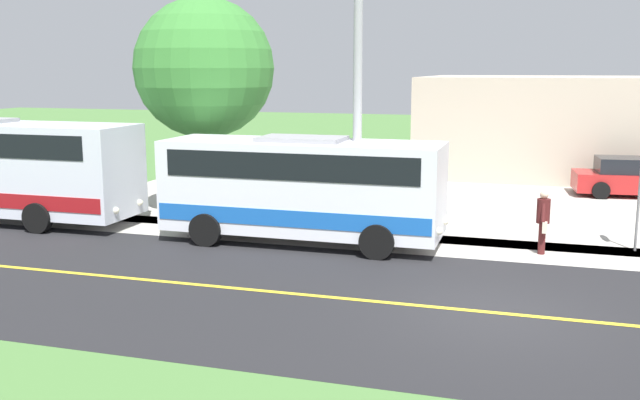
{
  "coord_description": "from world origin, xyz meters",
  "views": [
    {
      "loc": [
        13.92,
        0.66,
        4.75
      ],
      "look_at": [
        -3.5,
        -4.6,
        1.4
      ],
      "focal_mm": 40.4,
      "sensor_mm": 36.0,
      "label": 1
    }
  ],
  "objects_px": {
    "parked_car_near": "(634,178)",
    "commercial_building": "(618,125)",
    "shuttle_bus_front": "(302,185)",
    "pedestrian_with_bags": "(543,220)",
    "tree_curbside": "(204,68)",
    "street_light_pole": "(356,96)"
  },
  "relations": [
    {
      "from": "tree_curbside",
      "to": "street_light_pole",
      "type": "bearing_deg",
      "value": 65.83
    },
    {
      "from": "pedestrian_with_bags",
      "to": "street_light_pole",
      "type": "bearing_deg",
      "value": -86.85
    },
    {
      "from": "shuttle_bus_front",
      "to": "tree_curbside",
      "type": "relative_size",
      "value": 1.11
    },
    {
      "from": "tree_curbside",
      "to": "commercial_building",
      "type": "height_order",
      "value": "tree_curbside"
    },
    {
      "from": "tree_curbside",
      "to": "commercial_building",
      "type": "bearing_deg",
      "value": 135.35
    },
    {
      "from": "parked_car_near",
      "to": "commercial_building",
      "type": "bearing_deg",
      "value": -179.51
    },
    {
      "from": "parked_car_near",
      "to": "street_light_pole",
      "type": "bearing_deg",
      "value": -39.12
    },
    {
      "from": "shuttle_bus_front",
      "to": "parked_car_near",
      "type": "xyz_separation_m",
      "value": [
        -10.52,
        9.64,
        -0.92
      ]
    },
    {
      "from": "parked_car_near",
      "to": "commercial_building",
      "type": "height_order",
      "value": "commercial_building"
    },
    {
      "from": "shuttle_bus_front",
      "to": "parked_car_near",
      "type": "height_order",
      "value": "shuttle_bus_front"
    },
    {
      "from": "commercial_building",
      "to": "shuttle_bus_front",
      "type": "bearing_deg",
      "value": -29.53
    },
    {
      "from": "street_light_pole",
      "to": "parked_car_near",
      "type": "distance_m",
      "value": 13.47
    },
    {
      "from": "street_light_pole",
      "to": "tree_curbside",
      "type": "xyz_separation_m",
      "value": [
        -2.53,
        -5.65,
        0.71
      ]
    },
    {
      "from": "shuttle_bus_front",
      "to": "tree_curbside",
      "type": "xyz_separation_m",
      "value": [
        -2.92,
        -4.24,
        3.12
      ]
    },
    {
      "from": "street_light_pole",
      "to": "tree_curbside",
      "type": "distance_m",
      "value": 6.23
    },
    {
      "from": "shuttle_bus_front",
      "to": "pedestrian_with_bags",
      "type": "distance_m",
      "value": 6.41
    },
    {
      "from": "tree_curbside",
      "to": "commercial_building",
      "type": "xyz_separation_m",
      "value": [
        -14.0,
        13.83,
        -2.55
      ]
    },
    {
      "from": "street_light_pole",
      "to": "commercial_building",
      "type": "distance_m",
      "value": 18.54
    },
    {
      "from": "commercial_building",
      "to": "parked_car_near",
      "type": "bearing_deg",
      "value": 0.49
    },
    {
      "from": "pedestrian_with_bags",
      "to": "commercial_building",
      "type": "distance_m",
      "value": 16.64
    },
    {
      "from": "shuttle_bus_front",
      "to": "tree_curbside",
      "type": "bearing_deg",
      "value": -124.56
    },
    {
      "from": "pedestrian_with_bags",
      "to": "parked_car_near",
      "type": "bearing_deg",
      "value": 161.43
    }
  ]
}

